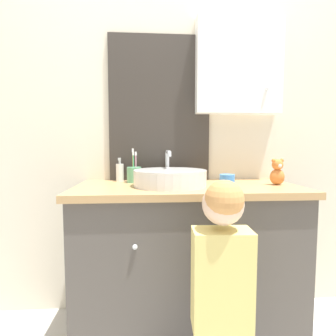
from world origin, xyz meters
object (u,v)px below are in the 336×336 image
sink_basin (170,177)px  soap_dispenser (120,172)px  toothbrush_holder (134,174)px  teddy_bear (277,172)px  drinking_cup (227,183)px  child_figure (222,285)px

sink_basin → soap_dispenser: size_ratio=3.08×
toothbrush_holder → teddy_bear: (0.80, -0.16, 0.02)m
teddy_bear → drinking_cup: 0.39m
soap_dispenser → sink_basin: bearing=-35.5°
teddy_bear → sink_basin: bearing=179.0°
soap_dispenser → child_figure: bearing=-56.1°
sink_basin → child_figure: sink_basin is taller
sink_basin → drinking_cup: 0.33m
child_figure → teddy_bear: 0.73m
sink_basin → child_figure: size_ratio=0.48×
toothbrush_holder → drinking_cup: size_ratio=2.48×
soap_dispenser → teddy_bear: 0.91m
teddy_bear → drinking_cup: (-0.34, -0.19, -0.03)m
drinking_cup → soap_dispenser: bearing=142.8°
sink_basin → teddy_bear: size_ratio=3.04×
sink_basin → drinking_cup: size_ratio=5.48×
soap_dispenser → drinking_cup: bearing=-37.2°
sink_basin → soap_dispenser: 0.36m
teddy_bear → toothbrush_holder: bearing=168.6°
soap_dispenser → child_figure: soap_dispenser is taller
toothbrush_holder → drinking_cup: toothbrush_holder is taller
toothbrush_holder → soap_dispenser: toothbrush_holder is taller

